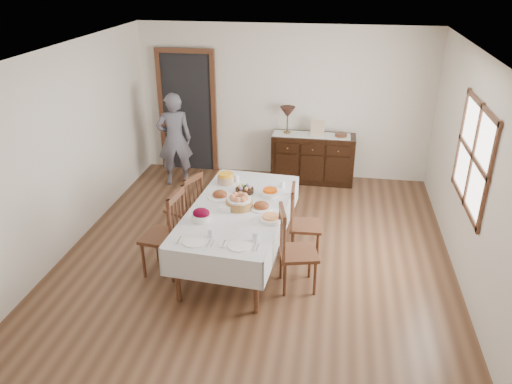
% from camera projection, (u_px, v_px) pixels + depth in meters
% --- Properties ---
extents(ground, '(6.00, 6.00, 0.00)m').
position_uv_depth(ground, '(255.00, 262.00, 6.41)').
color(ground, brown).
extents(room_shell, '(5.02, 6.02, 2.65)m').
position_uv_depth(room_shell, '(249.00, 129.00, 6.11)').
color(room_shell, white).
rests_on(room_shell, ground).
extents(dining_table, '(1.30, 2.33, 0.77)m').
position_uv_depth(dining_table, '(239.00, 214.00, 6.15)').
color(dining_table, silver).
rests_on(dining_table, ground).
extents(chair_left_near, '(0.51, 0.51, 1.11)m').
position_uv_depth(chair_left_near, '(167.00, 232.00, 5.98)').
color(chair_left_near, '#532E1C').
rests_on(chair_left_near, ground).
extents(chair_left_far, '(0.53, 0.53, 0.97)m').
position_uv_depth(chair_left_far, '(187.00, 206.00, 6.76)').
color(chair_left_far, '#532E1C').
rests_on(chair_left_far, ground).
extents(chair_right_near, '(0.52, 0.52, 1.04)m').
position_uv_depth(chair_right_near, '(294.00, 249.00, 5.72)').
color(chair_right_near, '#532E1C').
rests_on(chair_right_near, ground).
extents(chair_right_far, '(0.42, 0.42, 0.96)m').
position_uv_depth(chair_right_far, '(302.00, 222.00, 6.38)').
color(chair_right_far, '#532E1C').
rests_on(chair_right_far, ground).
extents(sideboard, '(1.40, 0.51, 0.84)m').
position_uv_depth(sideboard, '(313.00, 158.00, 8.58)').
color(sideboard, black).
rests_on(sideboard, ground).
extents(person, '(0.62, 0.51, 1.70)m').
position_uv_depth(person, '(174.00, 137.00, 8.31)').
color(person, '#5C5967').
rests_on(person, ground).
extents(bread_basket, '(0.33, 0.33, 0.18)m').
position_uv_depth(bread_basket, '(239.00, 202.00, 6.08)').
color(bread_basket, olive).
rests_on(bread_basket, dining_table).
extents(egg_basket, '(0.24, 0.24, 0.11)m').
position_uv_depth(egg_basket, '(245.00, 190.00, 6.49)').
color(egg_basket, black).
rests_on(egg_basket, dining_table).
extents(ham_platter_a, '(0.32, 0.32, 0.11)m').
position_uv_depth(ham_platter_a, '(220.00, 195.00, 6.37)').
color(ham_platter_a, white).
rests_on(ham_platter_a, dining_table).
extents(ham_platter_b, '(0.28, 0.28, 0.11)m').
position_uv_depth(ham_platter_b, '(261.00, 206.00, 6.07)').
color(ham_platter_b, white).
rests_on(ham_platter_b, dining_table).
extents(beet_bowl, '(0.22, 0.22, 0.15)m').
position_uv_depth(beet_bowl, '(201.00, 215.00, 5.78)').
color(beet_bowl, white).
rests_on(beet_bowl, dining_table).
extents(carrot_bowl, '(0.24, 0.24, 0.10)m').
position_uv_depth(carrot_bowl, '(270.00, 193.00, 6.39)').
color(carrot_bowl, white).
rests_on(carrot_bowl, dining_table).
extents(pineapple_bowl, '(0.22, 0.22, 0.14)m').
position_uv_depth(pineapple_bowl, '(226.00, 178.00, 6.74)').
color(pineapple_bowl, tan).
rests_on(pineapple_bowl, dining_table).
extents(casserole_dish, '(0.26, 0.26, 0.07)m').
position_uv_depth(casserole_dish, '(271.00, 218.00, 5.79)').
color(casserole_dish, white).
rests_on(casserole_dish, dining_table).
extents(butter_dish, '(0.15, 0.10, 0.07)m').
position_uv_depth(butter_dish, '(225.00, 209.00, 6.00)').
color(butter_dish, white).
rests_on(butter_dish, dining_table).
extents(setting_left, '(0.43, 0.31, 0.10)m').
position_uv_depth(setting_left, '(199.00, 239.00, 5.39)').
color(setting_left, white).
rests_on(setting_left, dining_table).
extents(setting_right, '(0.43, 0.31, 0.10)m').
position_uv_depth(setting_right, '(244.00, 243.00, 5.32)').
color(setting_right, white).
rests_on(setting_right, dining_table).
extents(glass_far_a, '(0.07, 0.07, 0.09)m').
position_uv_depth(glass_far_a, '(237.00, 178.00, 6.82)').
color(glass_far_a, white).
rests_on(glass_far_a, dining_table).
extents(glass_far_b, '(0.06, 0.06, 0.09)m').
position_uv_depth(glass_far_b, '(282.00, 184.00, 6.63)').
color(glass_far_b, white).
rests_on(glass_far_b, dining_table).
extents(runner, '(1.30, 0.35, 0.01)m').
position_uv_depth(runner, '(311.00, 135.00, 8.40)').
color(runner, white).
rests_on(runner, sideboard).
extents(table_lamp, '(0.26, 0.26, 0.46)m').
position_uv_depth(table_lamp, '(288.00, 113.00, 8.34)').
color(table_lamp, brown).
rests_on(table_lamp, sideboard).
extents(picture_frame, '(0.22, 0.08, 0.28)m').
position_uv_depth(picture_frame, '(317.00, 128.00, 8.30)').
color(picture_frame, tan).
rests_on(picture_frame, sideboard).
extents(deco_bowl, '(0.20, 0.20, 0.06)m').
position_uv_depth(deco_bowl, '(341.00, 135.00, 8.31)').
color(deco_bowl, '#532E1C').
rests_on(deco_bowl, sideboard).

